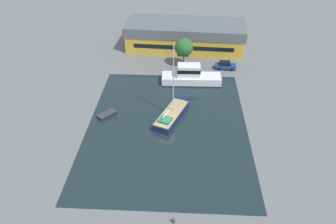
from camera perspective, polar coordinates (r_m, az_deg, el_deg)
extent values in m
plane|color=slate|center=(52.53, -0.14, -2.47)|extent=(440.00, 440.00, 0.00)
cube|color=#19282D|center=(52.53, -0.14, -2.47)|extent=(25.32, 33.43, 0.01)
cube|color=gold|center=(78.42, 2.96, 12.52)|extent=(26.78, 12.04, 3.78)
cube|color=#565B60|center=(77.34, 3.02, 14.52)|extent=(27.58, 12.40, 2.08)
cube|color=black|center=(73.86, 2.65, 10.56)|extent=(2.40, 0.21, 2.65)
cube|color=black|center=(73.56, 2.67, 11.09)|extent=(22.21, 1.43, 0.95)
cylinder|color=brown|center=(69.81, 2.74, 9.08)|extent=(0.26, 0.26, 2.78)
sphere|color=#28602D|center=(68.62, 2.81, 11.19)|extent=(3.81, 3.81, 3.81)
cube|color=navy|center=(69.77, 9.95, 7.88)|extent=(4.38, 1.97, 0.77)
cube|color=black|center=(69.45, 9.86, 8.40)|extent=(2.31, 1.64, 0.61)
cube|color=black|center=(69.55, 10.79, 8.30)|extent=(0.12, 1.37, 0.49)
cylinder|color=black|center=(70.71, 10.98, 7.82)|extent=(0.61, 0.24, 0.60)
cylinder|color=black|center=(69.37, 11.04, 7.25)|extent=(0.61, 0.24, 0.60)
cylinder|color=black|center=(70.52, 8.82, 7.98)|extent=(0.61, 0.24, 0.60)
cylinder|color=black|center=(69.18, 8.84, 7.41)|extent=(0.61, 0.24, 0.60)
cube|color=#19234C|center=(53.93, 0.60, -0.62)|extent=(5.80, 9.16, 1.06)
cube|color=#19234C|center=(57.72, 2.61, 2.01)|extent=(1.60, 1.58, 1.06)
cube|color=tan|center=(53.60, 0.60, -0.13)|extent=(5.57, 8.79, 0.08)
cylinder|color=silver|center=(50.87, 0.95, 5.82)|extent=(0.16, 0.16, 12.00)
cylinder|color=silver|center=(51.96, 0.02, 0.14)|extent=(1.56, 3.70, 0.12)
cube|color=#236647|center=(51.72, -0.48, -1.36)|extent=(2.51, 2.50, 0.30)
cube|color=white|center=(63.73, 4.09, 5.72)|extent=(11.37, 3.65, 1.62)
cube|color=black|center=(64.06, 4.07, 5.19)|extent=(11.48, 3.72, 0.18)
cube|color=white|center=(62.78, 3.64, 7.26)|extent=(4.34, 2.55, 2.23)
cube|color=black|center=(62.68, 3.65, 7.44)|extent=(4.43, 2.62, 0.71)
cube|color=#19234C|center=(55.62, -10.58, -0.46)|extent=(3.11, 3.20, 0.43)
cube|color=#333338|center=(55.47, -10.61, -0.25)|extent=(3.25, 3.35, 0.08)
cylinder|color=#47474C|center=(39.56, 1.01, -18.47)|extent=(0.32, 0.32, 0.49)
sphere|color=#47474C|center=(39.28, 1.02, -18.18)|extent=(0.36, 0.36, 0.36)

